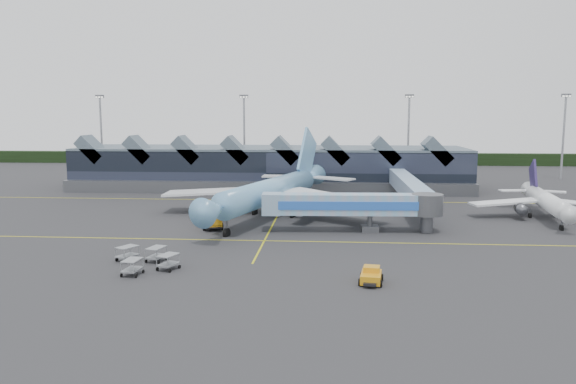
# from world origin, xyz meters

# --- Properties ---
(ground) EXTENTS (260.00, 260.00, 0.00)m
(ground) POSITION_xyz_m (0.00, 0.00, 0.00)
(ground) COLOR #2A2A2C
(ground) RESTS_ON ground
(taxi_stripes) EXTENTS (120.00, 60.00, 0.01)m
(taxi_stripes) POSITION_xyz_m (0.00, 10.00, 0.01)
(taxi_stripes) COLOR gold
(taxi_stripes) RESTS_ON ground
(tree_line_far) EXTENTS (260.00, 4.00, 4.00)m
(tree_line_far) POSITION_xyz_m (0.00, 110.00, 2.00)
(tree_line_far) COLOR black
(tree_line_far) RESTS_ON ground
(terminal) EXTENTS (90.00, 22.25, 12.52)m
(terminal) POSITION_xyz_m (-5.07, 47.35, 4.88)
(terminal) COLOR black
(terminal) RESTS_ON ground
(light_masts) EXTENTS (132.40, 42.56, 22.45)m
(light_masts) POSITION_xyz_m (21.00, 62.80, 12.49)
(light_masts) COLOR #95979D
(light_masts) RESTS_ON ground
(main_airliner) EXTENTS (39.13, 46.03, 15.10)m
(main_airliner) POSITION_xyz_m (-0.63, 10.91, 4.44)
(main_airliner) COLOR #6DA2DE
(main_airliner) RESTS_ON ground
(regional_jet) EXTENTS (24.82, 27.25, 9.35)m
(regional_jet) POSITION_xyz_m (44.84, 12.37, 2.97)
(regional_jet) COLOR white
(regional_jet) RESTS_ON ground
(jet_bridge) EXTENTS (26.54, 4.99, 5.78)m
(jet_bridge) POSITION_xyz_m (13.70, -1.00, 3.95)
(jet_bridge) COLOR #7EAFD2
(jet_bridge) RESTS_ON ground
(fuel_truck) EXTENTS (5.12, 10.27, 3.44)m
(fuel_truck) POSITION_xyz_m (-9.50, 1.84, 1.93)
(fuel_truck) COLOR black
(fuel_truck) RESTS_ON ground
(pushback_tug) EXTENTS (2.76, 3.95, 1.65)m
(pushback_tug) POSITION_xyz_m (13.26, -26.44, 0.74)
(pushback_tug) COLOR orange
(pushback_tug) RESTS_ON ground
(baggage_carts) EXTENTS (8.47, 8.56, 1.73)m
(baggage_carts) POSITION_xyz_m (-11.92, -22.02, 0.97)
(baggage_carts) COLOR #989CA0
(baggage_carts) RESTS_ON ground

